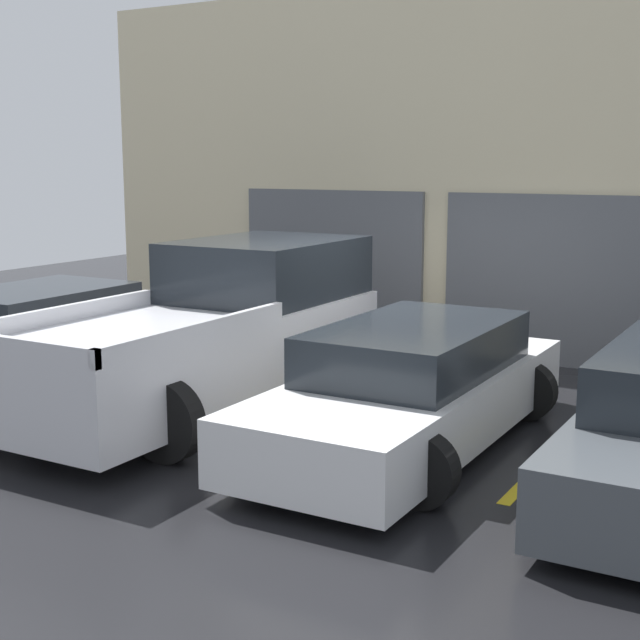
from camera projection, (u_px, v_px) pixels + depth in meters
name	position (u px, v px, depth m)	size (l,w,h in m)	color
ground_plane	(354.00, 397.00, 10.95)	(28.00, 28.00, 0.00)	black
shophouse_building	(458.00, 173.00, 13.29)	(12.68, 0.68, 5.46)	beige
pickup_truck	(215.00, 331.00, 10.62)	(2.59, 5.35, 1.88)	silver
sedan_white	(412.00, 388.00, 9.07)	(2.17, 4.79, 1.24)	white
sedan_side	(35.00, 337.00, 11.73)	(2.21, 4.23, 1.22)	black
parking_stripe_left	(113.00, 393.00, 11.14)	(0.12, 2.20, 0.01)	gold
parking_stripe_centre	(297.00, 425.00, 9.81)	(0.12, 2.20, 0.01)	gold
parking_stripe_right	(540.00, 466.00, 8.48)	(0.12, 2.20, 0.01)	gold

